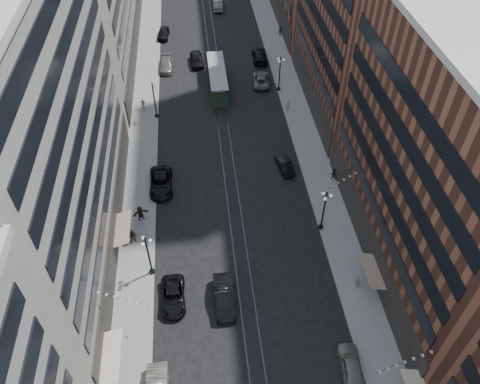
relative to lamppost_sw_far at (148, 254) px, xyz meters
name	(u,v)px	position (x,y,z in m)	size (l,w,h in m)	color
ground	(219,94)	(9.20, 32.00, -3.10)	(220.00, 220.00, 0.00)	black
sidewalk_west	(148,64)	(-1.80, 42.00, -3.02)	(4.00, 180.00, 0.15)	gray
sidewalk_east	(279,57)	(20.20, 42.00, -3.02)	(4.00, 180.00, 0.15)	gray
rail_west	(210,61)	(8.50, 42.00, -3.09)	(0.12, 180.00, 0.02)	#2D2D33
rail_east	(218,61)	(9.90, 42.00, -3.09)	(0.12, 180.00, 0.02)	#2D2D33
building_west_mid	(42,140)	(-7.80, 5.00, 10.90)	(8.00, 36.00, 28.00)	gray
building_east_mid	(434,167)	(26.20, 0.00, 8.90)	(8.00, 30.00, 24.00)	brown
lamppost_sw_far	(148,254)	(0.00, 0.00, 0.00)	(1.03, 1.14, 5.52)	black
lamppost_sw_mid	(154,99)	(0.00, 27.00, 0.00)	(1.03, 1.14, 5.52)	black
lamppost_se_far	(324,210)	(18.40, 4.00, 0.00)	(1.03, 1.14, 5.52)	black
lamppost_se_mid	(280,72)	(18.40, 32.00, 0.00)	(1.03, 1.14, 5.52)	black
streetcar	(217,80)	(9.20, 33.71, -1.66)	(2.50, 11.29, 3.12)	#233726
car_2	(173,296)	(2.13, -3.45, -2.41)	(2.26, 4.91, 1.36)	black
car_4	(351,366)	(17.22, -12.07, -2.33)	(1.81, 4.50, 1.53)	slate
car_5	(224,297)	(7.00, -4.14, -2.24)	(1.82, 5.22, 1.72)	black
pedestrian_2	(133,236)	(-2.03, 4.23, -2.05)	(0.87, 0.48, 1.80)	black
pedestrian_4	(358,282)	(20.19, -3.88, -2.19)	(0.89, 0.41, 1.52)	beige
car_7	(161,183)	(0.80, 12.51, -2.30)	(2.63, 5.71, 1.59)	black
car_8	(166,65)	(1.34, 40.31, -2.34)	(2.11, 5.18, 1.50)	slate
car_9	(163,33)	(0.80, 51.33, -2.31)	(1.85, 4.61, 1.57)	black
car_10	(285,165)	(16.13, 14.20, -2.41)	(1.46, 4.18, 1.38)	black
car_11	(261,79)	(16.00, 34.28, -2.35)	(2.47, 5.35, 1.49)	#65615A
car_12	(260,55)	(16.78, 41.54, -2.27)	(2.31, 5.68, 1.65)	black
car_13	(197,59)	(6.32, 41.30, -2.25)	(2.01, 5.00, 1.70)	black
car_14	(218,5)	(11.40, 62.21, -2.23)	(1.84, 5.27, 1.74)	#65615A
pedestrian_5	(140,213)	(-1.37, 7.45, -1.98)	(1.80, 0.52, 1.94)	black
pedestrian_6	(143,104)	(-1.92, 29.24, -2.16)	(0.92, 0.42, 1.57)	#B0AB92
pedestrian_7	(333,173)	(21.67, 11.72, -2.18)	(0.75, 0.41, 1.54)	black
pedestrian_8	(287,105)	(18.70, 26.46, -2.09)	(0.62, 0.41, 1.71)	#B3A694
pedestrian_9	(280,31)	(21.61, 49.36, -2.05)	(1.16, 0.48, 1.79)	black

